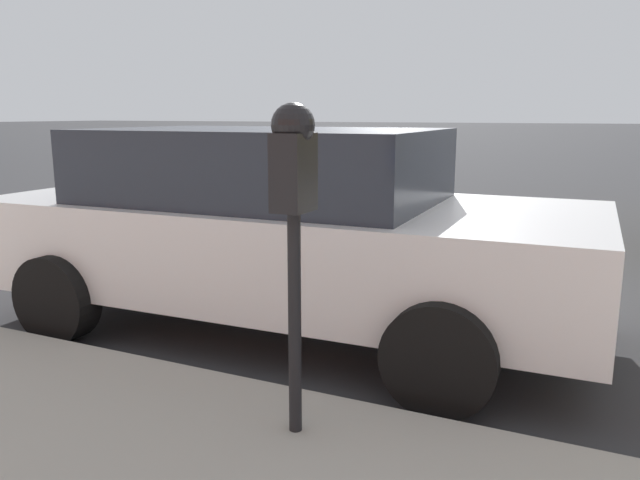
# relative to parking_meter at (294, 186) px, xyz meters

# --- Properties ---
(ground_plane) EXTENTS (220.00, 220.00, 0.00)m
(ground_plane) POSITION_rel_parking_meter_xyz_m (2.61, 0.46, -1.31)
(ground_plane) COLOR #333335
(parking_meter) EXTENTS (0.21, 0.19, 1.51)m
(parking_meter) POSITION_rel_parking_meter_xyz_m (0.00, 0.00, 0.00)
(parking_meter) COLOR black
(parking_meter) RESTS_ON sidewalk
(car_white) EXTENTS (2.17, 4.52, 1.51)m
(car_white) POSITION_rel_parking_meter_xyz_m (1.65, 0.97, -0.51)
(car_white) COLOR silver
(car_white) RESTS_ON ground_plane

